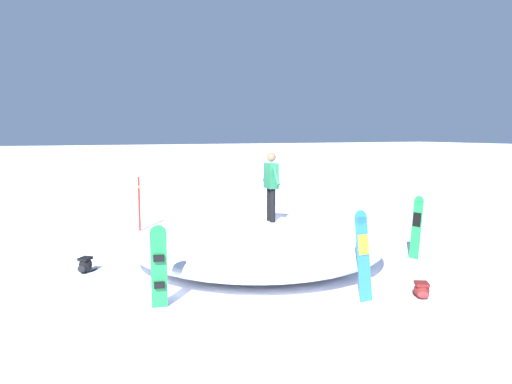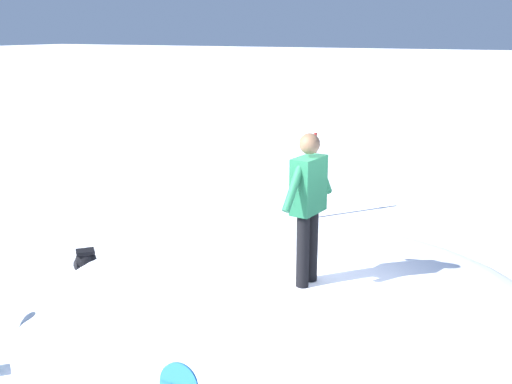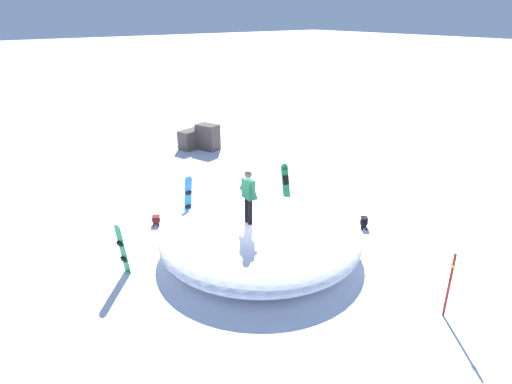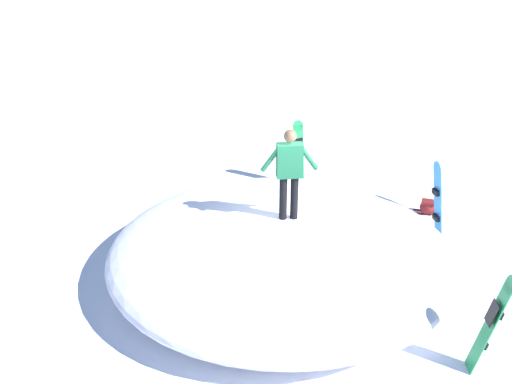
{
  "view_description": "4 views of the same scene",
  "coord_description": "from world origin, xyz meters",
  "px_view_note": "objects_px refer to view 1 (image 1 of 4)",
  "views": [
    {
      "loc": [
        5.33,
        10.22,
        3.2
      ],
      "look_at": [
        0.25,
        -0.46,
        1.76
      ],
      "focal_mm": 34.41,
      "sensor_mm": 36.0,
      "label": 1
    },
    {
      "loc": [
        -2.45,
        5.58,
        3.77
      ],
      "look_at": [
        0.77,
        -0.72,
        1.88
      ],
      "focal_mm": 42.85,
      "sensor_mm": 36.0,
      "label": 2
    },
    {
      "loc": [
        -7.02,
        -9.83,
        7.03
      ],
      "look_at": [
        0.46,
        0.04,
        1.8
      ],
      "focal_mm": 30.28,
      "sensor_mm": 36.0,
      "label": 3
    },
    {
      "loc": [
        9.61,
        -2.98,
        6.3
      ],
      "look_at": [
        0.24,
        -0.96,
        1.77
      ],
      "focal_mm": 44.01,
      "sensor_mm": 36.0,
      "label": 4
    }
  ],
  "objects_px": {
    "snowboard_primary_upright": "(363,254)",
    "trail_marker_pole": "(139,203)",
    "snowboard_secondary_upright": "(417,226)",
    "snowboard_tertiary_upright": "(159,266)",
    "backpack_near": "(85,265)",
    "snowboarder_standing": "(271,182)",
    "backpack_far": "(422,290)"
  },
  "relations": [
    {
      "from": "backpack_far",
      "to": "trail_marker_pole",
      "type": "height_order",
      "value": "trail_marker_pole"
    },
    {
      "from": "backpack_near",
      "to": "backpack_far",
      "type": "xyz_separation_m",
      "value": [
        -5.71,
        4.61,
        -0.03
      ]
    },
    {
      "from": "snowboard_secondary_upright",
      "to": "snowboard_primary_upright",
      "type": "bearing_deg",
      "value": 31.25
    },
    {
      "from": "snowboard_secondary_upright",
      "to": "snowboard_tertiary_upright",
      "type": "bearing_deg",
      "value": 7.51
    },
    {
      "from": "snowboarder_standing",
      "to": "backpack_far",
      "type": "height_order",
      "value": "snowboarder_standing"
    },
    {
      "from": "snowboard_primary_upright",
      "to": "snowboard_tertiary_upright",
      "type": "distance_m",
      "value": 3.83
    },
    {
      "from": "snowboard_tertiary_upright",
      "to": "backpack_far",
      "type": "height_order",
      "value": "snowboard_tertiary_upright"
    },
    {
      "from": "snowboard_tertiary_upright",
      "to": "backpack_near",
      "type": "relative_size",
      "value": 3.24
    },
    {
      "from": "snowboarder_standing",
      "to": "backpack_near",
      "type": "height_order",
      "value": "snowboarder_standing"
    },
    {
      "from": "snowboard_secondary_upright",
      "to": "trail_marker_pole",
      "type": "bearing_deg",
      "value": -49.58
    },
    {
      "from": "snowboarder_standing",
      "to": "backpack_near",
      "type": "relative_size",
      "value": 3.37
    },
    {
      "from": "snowboard_secondary_upright",
      "to": "trail_marker_pole",
      "type": "relative_size",
      "value": 0.91
    },
    {
      "from": "snowboard_primary_upright",
      "to": "trail_marker_pole",
      "type": "xyz_separation_m",
      "value": [
        2.43,
        -8.53,
        0.04
      ]
    },
    {
      "from": "snowboard_tertiary_upright",
      "to": "backpack_far",
      "type": "distance_m",
      "value": 5.06
    },
    {
      "from": "backpack_near",
      "to": "trail_marker_pole",
      "type": "xyz_separation_m",
      "value": [
        -2.19,
        -4.36,
        0.74
      ]
    },
    {
      "from": "snowboard_primary_upright",
      "to": "trail_marker_pole",
      "type": "height_order",
      "value": "trail_marker_pole"
    },
    {
      "from": "snowboard_primary_upright",
      "to": "backpack_near",
      "type": "xyz_separation_m",
      "value": [
        4.61,
        -4.18,
        -0.71
      ]
    },
    {
      "from": "backpack_near",
      "to": "trail_marker_pole",
      "type": "relative_size",
      "value": 0.28
    },
    {
      "from": "snowboarder_standing",
      "to": "trail_marker_pole",
      "type": "bearing_deg",
      "value": -69.16
    },
    {
      "from": "snowboard_secondary_upright",
      "to": "snowboard_tertiary_upright",
      "type": "relative_size",
      "value": 0.99
    },
    {
      "from": "snowboard_secondary_upright",
      "to": "backpack_near",
      "type": "xyz_separation_m",
      "value": [
        7.81,
        -2.24,
        -0.64
      ]
    },
    {
      "from": "snowboard_primary_upright",
      "to": "trail_marker_pole",
      "type": "distance_m",
      "value": 8.87
    },
    {
      "from": "backpack_near",
      "to": "trail_marker_pole",
      "type": "height_order",
      "value": "trail_marker_pole"
    },
    {
      "from": "backpack_near",
      "to": "trail_marker_pole",
      "type": "bearing_deg",
      "value": -116.67
    },
    {
      "from": "backpack_far",
      "to": "snowboarder_standing",
      "type": "bearing_deg",
      "value": -67.6
    },
    {
      "from": "snowboarder_standing",
      "to": "snowboard_secondary_upright",
      "type": "relative_size",
      "value": 1.05
    },
    {
      "from": "snowboard_tertiary_upright",
      "to": "trail_marker_pole",
      "type": "bearing_deg",
      "value": -99.57
    },
    {
      "from": "snowboard_primary_upright",
      "to": "trail_marker_pole",
      "type": "relative_size",
      "value": 0.97
    },
    {
      "from": "snowboard_primary_upright",
      "to": "snowboard_tertiary_upright",
      "type": "xyz_separation_m",
      "value": [
        3.69,
        -1.03,
        -0.06
      ]
    },
    {
      "from": "snowboard_primary_upright",
      "to": "snowboard_secondary_upright",
      "type": "height_order",
      "value": "snowboard_primary_upright"
    },
    {
      "from": "snowboard_tertiary_upright",
      "to": "trail_marker_pole",
      "type": "distance_m",
      "value": 7.61
    },
    {
      "from": "snowboard_primary_upright",
      "to": "backpack_near",
      "type": "height_order",
      "value": "snowboard_primary_upright"
    }
  ]
}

